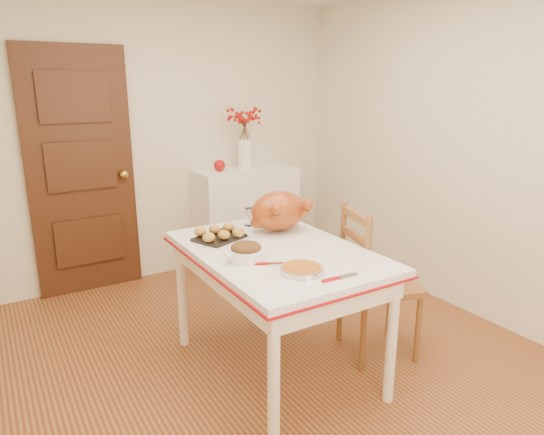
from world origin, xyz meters
TOP-DOWN VIEW (x-y plane):
  - floor at (0.00, 0.00)m, footprint 3.50×4.00m
  - wall_back at (0.00, 2.00)m, footprint 3.50×0.00m
  - wall_right at (1.75, 0.00)m, footprint 0.00×4.00m
  - door_back at (-0.70, 1.97)m, footprint 0.85×0.06m
  - sideboard at (0.75, 1.78)m, footprint 0.97×0.43m
  - kitchen_table at (0.02, 0.04)m, footprint 0.93×1.35m
  - chair_oak at (0.72, -0.11)m, footprint 0.56×0.56m
  - berry_vase at (0.75, 1.78)m, footprint 0.30×0.30m
  - apple at (0.48, 1.78)m, footprint 0.11×0.11m
  - turkey_platter at (0.19, 0.29)m, footprint 0.53×0.48m
  - pumpkin_pie at (-0.07, -0.35)m, footprint 0.28×0.28m
  - stuffing_dish at (-0.22, -0.03)m, footprint 0.26×0.21m
  - rolls_tray at (-0.19, 0.38)m, footprint 0.35×0.32m
  - pie_server at (0.05, -0.51)m, footprint 0.22×0.07m
  - carving_knife at (-0.12, -0.17)m, footprint 0.22×0.15m
  - drinking_glass at (0.12, 0.55)m, footprint 0.08×0.08m
  - shaker_pair at (0.38, 0.51)m, footprint 0.09×0.05m

SIDE VIEW (x-z plane):
  - floor at x=0.00m, z-range 0.00..0.00m
  - kitchen_table at x=0.02m, z-range 0.00..0.81m
  - sideboard at x=0.75m, z-range 0.00..0.97m
  - chair_oak at x=0.72m, z-range 0.00..1.01m
  - pie_server at x=0.05m, z-range 0.81..0.82m
  - carving_knife at x=-0.12m, z-range 0.81..0.82m
  - pumpkin_pie at x=-0.07m, z-range 0.81..0.86m
  - rolls_tray at x=-0.19m, z-range 0.81..0.89m
  - shaker_pair at x=0.38m, z-range 0.81..0.89m
  - stuffing_dish at x=-0.22m, z-range 0.81..0.91m
  - drinking_glass at x=0.12m, z-range 0.81..0.93m
  - turkey_platter at x=0.19m, z-range 0.81..1.09m
  - apple at x=0.48m, z-range 0.97..1.08m
  - door_back at x=-0.70m, z-range 0.00..2.06m
  - wall_back at x=0.00m, z-range 0.00..2.50m
  - wall_right at x=1.75m, z-range 0.00..2.50m
  - berry_vase at x=0.75m, z-range 0.97..1.55m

